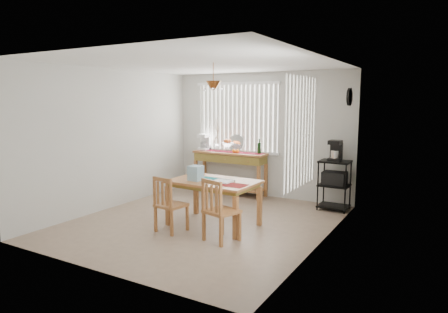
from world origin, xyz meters
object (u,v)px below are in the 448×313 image
Objects in this scene: sideboard at (230,163)px; chair_left at (169,205)px; wire_cart at (334,180)px; chair_right at (219,211)px; cart_items at (336,151)px; dining_table at (214,186)px.

sideboard reaches higher than chair_left.
chair_right is (-0.97, -2.53, -0.10)m from wire_cart.
chair_left is at bearing -81.20° from sideboard.
chair_right reaches higher than wire_cart.
cart_items is at bearing 90.00° from wire_cart.
sideboard is 2.95m from chair_right.
wire_cart is 0.54m from cart_items.
cart_items is (2.27, -0.10, 0.40)m from sideboard.
dining_table is at bearing -126.61° from cart_items.
cart_items is 2.79m from chair_right.
wire_cart is 2.43× the size of cart_items.
sideboard is 1.77× the size of chair_right.
chair_right is at bearing -110.94° from cart_items.
chair_left is (-1.86, -2.56, -0.67)m from cart_items.
chair_left is 0.95× the size of chair_right.
sideboard is 1.16× the size of dining_table.
dining_table is at bearing -67.82° from sideboard.
sideboard is at bearing 116.16° from chair_right.
cart_items reaches higher than chair_left.
chair_right is at bearing -111.02° from wire_cart.
cart_items is at bearing 54.01° from chair_left.
wire_cart is 2.41m from dining_table.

